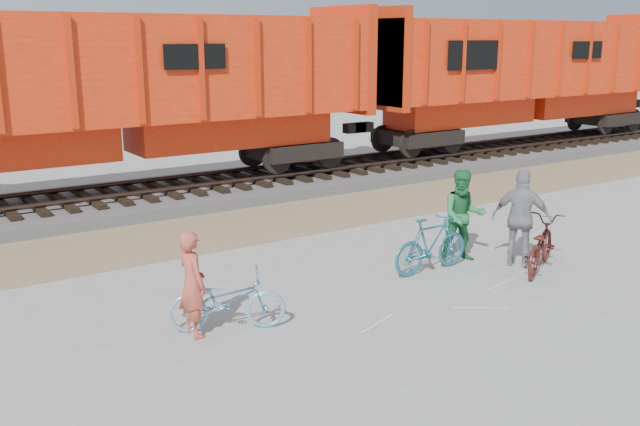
# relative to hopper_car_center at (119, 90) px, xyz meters

# --- Properties ---
(ground) EXTENTS (120.00, 120.00, 0.00)m
(ground) POSITION_rel_hopper_car_center_xyz_m (1.60, -9.00, -3.01)
(ground) COLOR #9E9E99
(ground) RESTS_ON ground
(gravel_strip) EXTENTS (120.00, 3.00, 0.02)m
(gravel_strip) POSITION_rel_hopper_car_center_xyz_m (1.60, -3.50, -3.00)
(gravel_strip) COLOR #8C7556
(gravel_strip) RESTS_ON ground
(ballast_bed) EXTENTS (120.00, 4.00, 0.30)m
(ballast_bed) POSITION_rel_hopper_car_center_xyz_m (1.60, 0.00, -2.86)
(ballast_bed) COLOR slate
(ballast_bed) RESTS_ON ground
(track) EXTENTS (120.00, 2.60, 0.24)m
(track) POSITION_rel_hopper_car_center_xyz_m (1.60, 0.00, -2.53)
(track) COLOR black
(track) RESTS_ON ballast_bed
(hopper_car_center) EXTENTS (14.00, 3.13, 4.65)m
(hopper_car_center) POSITION_rel_hopper_car_center_xyz_m (0.00, 0.00, 0.00)
(hopper_car_center) COLOR black
(hopper_car_center) RESTS_ON track
(hopper_car_right) EXTENTS (14.00, 3.13, 4.65)m
(hopper_car_right) POSITION_rel_hopper_car_center_xyz_m (15.00, 0.00, 0.00)
(hopper_car_right) COLOR black
(hopper_car_right) RESTS_ON track
(bicycle_blue) EXTENTS (1.86, 1.29, 0.93)m
(bicycle_blue) POSITION_rel_hopper_car_center_xyz_m (-1.41, -8.71, -2.54)
(bicycle_blue) COLOR #73B0CE
(bicycle_blue) RESTS_ON ground
(bicycle_teal) EXTENTS (1.78, 0.54, 1.06)m
(bicycle_teal) POSITION_rel_hopper_car_center_xyz_m (3.01, -8.36, -2.47)
(bicycle_teal) COLOR #206376
(bicycle_teal) RESTS_ON ground
(bicycle_maroon) EXTENTS (2.00, 1.51, 1.01)m
(bicycle_maroon) POSITION_rel_hopper_car_center_xyz_m (4.77, -9.44, -2.50)
(bicycle_maroon) COLOR #511A16
(bicycle_maroon) RESTS_ON ground
(person_solo) EXTENTS (0.41, 0.60, 1.61)m
(person_solo) POSITION_rel_hopper_car_center_xyz_m (-1.91, -8.61, -2.20)
(person_solo) COLOR #B44837
(person_solo) RESTS_ON ground
(person_man) EXTENTS (1.11, 1.04, 1.81)m
(person_man) POSITION_rel_hopper_car_center_xyz_m (4.01, -8.16, -2.10)
(person_man) COLOR #226C39
(person_man) RESTS_ON ground
(person_woman) EXTENTS (1.00, 1.18, 1.90)m
(person_woman) POSITION_rel_hopper_car_center_xyz_m (4.67, -9.04, -2.06)
(person_woman) COLOR gray
(person_woman) RESTS_ON ground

